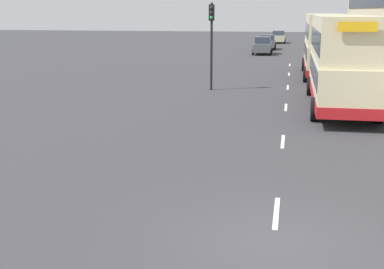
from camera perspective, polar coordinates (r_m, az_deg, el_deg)
The scene contains 14 objects.
ground_plane at distance 11.02m, azimuth 8.71°, elevation -11.27°, with size 220.00×220.00×0.00m, color #38383D.
pavement at distance 49.16m, azimuth 18.07°, elevation 7.25°, with size 5.00×93.00×0.14m.
lane_mark_0 at distance 12.50m, azimuth 8.99°, elevation -8.24°, with size 0.12×2.00×0.01m.
lane_mark_1 at distance 19.16m, azimuth 9.67°, elevation -0.73°, with size 0.12×2.00×0.01m.
lane_mark_2 at distance 25.97m, azimuth 9.99°, elevation 2.87°, with size 0.12×2.00×0.01m.
lane_mark_3 at distance 32.85m, azimuth 10.18°, elevation 4.98°, with size 0.12×2.00×0.01m.
lane_mark_4 at distance 39.75m, azimuth 10.30°, elevation 6.35°, with size 0.12×2.00×0.01m.
lane_mark_5 at distance 46.67m, azimuth 10.39°, elevation 7.32°, with size 0.12×2.00×0.01m.
double_decker_bus_near at distance 26.14m, azimuth 15.68°, elevation 7.70°, with size 2.85×11.08×4.30m.
double_decker_bus_ahead at distance 38.57m, azimuth 13.97°, elevation 9.38°, with size 2.85×10.34×4.30m.
car_0 at distance 78.28m, azimuth 9.20°, elevation 10.23°, with size 2.02×3.96×1.72m.
car_1 at distance 65.17m, azimuth 8.05°, elevation 9.71°, with size 1.98×3.93×1.69m.
car_2 at distance 57.80m, azimuth 7.55°, elevation 9.37°, with size 1.99×4.37×1.82m.
traffic_light_far_kerb at distance 31.04m, azimuth 2.09°, elevation 10.88°, with size 0.30×0.32×4.96m.
Camera 1 is at (0.22, -10.05, 4.52)m, focal length 50.00 mm.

